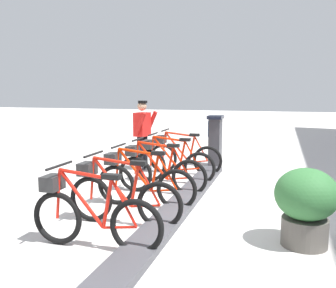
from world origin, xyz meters
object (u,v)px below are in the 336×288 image
payment_kiosk (215,140)px  bike_docked_4 (119,195)px  bike_docked_0 (182,155)px  worker_near_rack (143,132)px  bike_docked_5 (90,214)px  bike_docked_2 (158,171)px  bike_docked_1 (171,162)px  bike_docked_3 (141,181)px  planter_bush (306,203)px

payment_kiosk → bike_docked_4: size_ratio=0.74×
bike_docked_0 → worker_near_rack: 1.13m
payment_kiosk → bike_docked_5: (0.57, 5.45, -0.24)m
bike_docked_2 → bike_docked_1: bearing=-90.0°
payment_kiosk → bike_docked_2: bearing=78.7°
bike_docked_2 → bike_docked_5: (0.00, 2.59, 0.00)m
bike_docked_0 → payment_kiosk: bearing=-116.9°
payment_kiosk → bike_docked_3: (0.57, 3.72, -0.24)m
bike_docked_0 → worker_near_rack: size_ratio=1.04×
bike_docked_4 → worker_near_rack: (1.01, -3.62, 0.48)m
bike_docked_2 → planter_bush: size_ratio=1.77×
bike_docked_2 → bike_docked_4: (0.00, 1.73, 0.00)m
bike_docked_4 → planter_bush: size_ratio=1.77×
bike_docked_4 → worker_near_rack: worker_near_rack is taller
bike_docked_2 → worker_near_rack: size_ratio=1.04×
bike_docked_2 → bike_docked_3: bearing=90.0°
planter_bush → bike_docked_2: bearing=-35.2°
bike_docked_0 → bike_docked_4: size_ratio=1.00×
bike_docked_3 → bike_docked_5: same height
bike_docked_2 → bike_docked_3: size_ratio=1.00×
bike_docked_1 → worker_near_rack: size_ratio=1.04×
payment_kiosk → bike_docked_3: size_ratio=0.74×
bike_docked_4 → worker_near_rack: bearing=-74.4°
payment_kiosk → planter_bush: size_ratio=1.32×
bike_docked_0 → bike_docked_5: size_ratio=1.00×
bike_docked_1 → planter_bush: size_ratio=1.77×
worker_near_rack → bike_docked_3: bearing=110.1°
bike_docked_1 → worker_near_rack: bearing=-45.5°
worker_near_rack → payment_kiosk: bearing=-148.8°
payment_kiosk → bike_docked_5: bearing=84.0°
bike_docked_3 → worker_near_rack: worker_near_rack is taller
bike_docked_2 → bike_docked_5: 2.59m
bike_docked_5 → planter_bush: size_ratio=1.77×
bike_docked_0 → bike_docked_3: size_ratio=1.00×
bike_docked_3 → bike_docked_5: size_ratio=1.00×
payment_kiosk → bike_docked_2: size_ratio=0.74×
bike_docked_0 → bike_docked_4: bearing=90.0°
bike_docked_3 → bike_docked_4: bearing=90.0°
bike_docked_2 → bike_docked_4: size_ratio=1.00×
bike_docked_1 → worker_near_rack: worker_near_rack is taller
bike_docked_1 → bike_docked_0: bearing=-90.0°
worker_near_rack → bike_docked_5: bearing=102.7°
planter_bush → bike_docked_5: bearing=18.8°
bike_docked_2 → bike_docked_3: 0.86m
payment_kiosk → worker_near_rack: worker_near_rack is taller
bike_docked_5 → worker_near_rack: bearing=-77.3°
bike_docked_0 → planter_bush: (-2.48, 3.48, 0.11)m
worker_near_rack → bike_docked_0: bearing=170.7°
bike_docked_0 → bike_docked_5: same height
bike_docked_4 → bike_docked_5: same height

